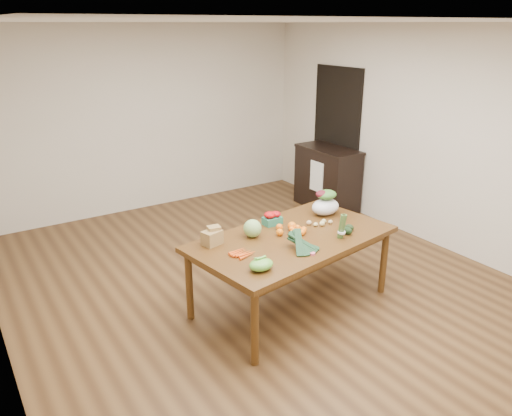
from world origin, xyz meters
TOP-DOWN VIEW (x-y plane):
  - floor at (0.00, 0.00)m, footprint 6.00×6.00m
  - ceiling at (0.00, 0.00)m, footprint 5.00×6.00m
  - room_walls at (0.00, 0.00)m, footprint 5.02×6.02m
  - dining_table at (0.04, -0.54)m, footprint 2.11×1.38m
  - doorway_dark at (2.48, 1.60)m, footprint 0.02×1.00m
  - cabinet at (2.22, 1.45)m, footprint 0.52×1.02m
  - dish_towel at (1.96, 1.40)m, footprint 0.02×0.28m
  - paper_bag at (-0.70, -0.28)m, footprint 0.26×0.23m
  - cabbage at (-0.29, -0.34)m, footprint 0.18×0.18m
  - strawberry_basket_a at (0.02, -0.18)m, footprint 0.14×0.14m
  - strawberry_basket_b at (0.10, -0.17)m, footprint 0.13×0.13m
  - orange_a at (-0.05, -0.46)m, footprint 0.07×0.07m
  - orange_b at (0.03, -0.35)m, footprint 0.07×0.07m
  - orange_c at (0.14, -0.41)m, footprint 0.09×0.09m
  - mandarin_cluster at (0.13, -0.50)m, footprint 0.21×0.21m
  - carrots at (-0.57, -0.62)m, footprint 0.25×0.22m
  - snap_pea_bag at (-0.60, -0.96)m, footprint 0.22×0.16m
  - kale_bunch at (-0.07, -0.87)m, footprint 0.38×0.44m
  - asparagus_bundle at (0.41, -0.83)m, footprint 0.10×0.13m
  - potato_a at (0.39, -0.47)m, footprint 0.05×0.04m
  - potato_b at (0.46, -0.49)m, footprint 0.06×0.05m
  - potato_c at (0.52, -0.45)m, footprint 0.06×0.05m
  - potato_d at (0.36, -0.40)m, footprint 0.06×0.05m
  - potato_e at (0.57, -0.49)m, footprint 0.05×0.04m
  - avocado_a at (0.52, -0.79)m, footprint 0.10×0.13m
  - avocado_b at (0.61, -0.73)m, footprint 0.09×0.11m
  - salad_bag at (0.69, -0.26)m, footprint 0.35×0.29m

SIDE VIEW (x-z plane):
  - floor at x=0.00m, z-range 0.00..0.00m
  - dining_table at x=0.04m, z-range 0.00..0.75m
  - cabinet at x=2.22m, z-range 0.00..0.94m
  - dish_towel at x=1.96m, z-range 0.33..0.78m
  - carrots at x=-0.57m, z-range 0.75..0.78m
  - potato_e at x=0.57m, z-range 0.75..0.79m
  - potato_a at x=0.39m, z-range 0.75..0.79m
  - potato_c at x=0.52m, z-range 0.75..0.80m
  - potato_d at x=0.36m, z-range 0.75..0.80m
  - potato_b at x=0.46m, z-range 0.75..0.80m
  - avocado_b at x=0.61m, z-range 0.75..0.81m
  - orange_b at x=0.03m, z-range 0.75..0.82m
  - orange_a at x=-0.05m, z-range 0.75..0.82m
  - avocado_a at x=0.52m, z-range 0.75..0.83m
  - orange_c at x=0.14m, z-range 0.75..0.84m
  - mandarin_cluster at x=0.13m, z-range 0.75..0.84m
  - snap_pea_bag at x=-0.60m, z-range 0.75..0.85m
  - strawberry_basket_b at x=0.10m, z-range 0.75..0.85m
  - strawberry_basket_a at x=0.02m, z-range 0.75..0.86m
  - kale_bunch at x=-0.07m, z-range 0.75..0.91m
  - paper_bag at x=-0.70m, z-range 0.75..0.92m
  - cabbage at x=-0.29m, z-range 0.75..0.93m
  - salad_bag at x=0.69m, z-range 0.75..1.00m
  - asparagus_bundle at x=0.41m, z-range 0.75..1.00m
  - doorway_dark at x=2.48m, z-range 0.00..2.10m
  - room_walls at x=0.00m, z-range 0.00..2.70m
  - ceiling at x=0.00m, z-range 2.69..2.71m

